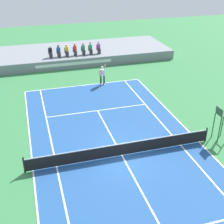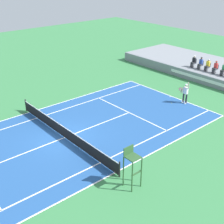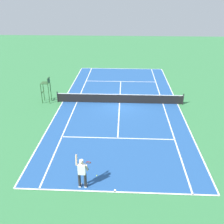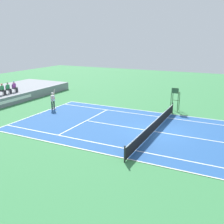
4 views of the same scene
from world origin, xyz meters
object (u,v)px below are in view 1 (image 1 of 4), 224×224
Objects in this scene: spectator_seated_0 at (50,52)px; umpire_chair at (221,119)px; spectator_seated_2 at (67,51)px; spectator_seated_6 at (99,48)px; tennis_player at (102,75)px; spectator_seated_1 at (59,51)px; spectator_seated_4 at (83,49)px; spectator_seated_3 at (75,50)px; spectator_seated_5 at (91,49)px; tennis_ball at (98,89)px.

umpire_chair is (9.25, -18.29, -0.09)m from spectator_seated_0.
spectator_seated_6 is at bearing 0.00° from spectator_seated_2.
tennis_player is 0.85× the size of umpire_chair.
spectator_seated_1 is 2.76m from spectator_seated_4.
spectator_seated_0 is 0.52× the size of umpire_chair.
spectator_seated_6 is 0.61× the size of tennis_player.
spectator_seated_2 is at bearing 108.99° from tennis_player.
spectator_seated_0 is 1.00× the size of spectator_seated_3.
spectator_seated_2 is 19.76m from umpire_chair.
spectator_seated_5 is 0.95m from spectator_seated_6.
umpire_chair is (3.82, -18.29, -0.09)m from spectator_seated_6.
spectator_seated_3 is at bearing 0.00° from spectator_seated_0.
spectator_seated_0 is at bearing 180.00° from spectator_seated_6.
spectator_seated_3 is 7.86m from tennis_ball.
spectator_seated_2 is at bearing 0.00° from spectator_seated_0.
spectator_seated_4 is at bearing 0.00° from spectator_seated_2.
spectator_seated_0 reaches higher than tennis_player.
spectator_seated_0 is at bearing 180.00° from spectator_seated_1.
spectator_seated_1 and spectator_seated_6 have the same top height.
umpire_chair reaches higher than spectator_seated_5.
umpire_chair is at bearing -61.25° from tennis_ball.
spectator_seated_6 is at bearing 78.72° from tennis_player.
spectator_seated_3 is (0.94, 0.00, 0.00)m from spectator_seated_2.
spectator_seated_4 is 0.82m from spectator_seated_5.
umpire_chair is at bearing -75.38° from spectator_seated_5.
spectator_seated_3 is 1.00× the size of spectator_seated_4.
umpire_chair is at bearing -78.19° from spectator_seated_6.
spectator_seated_4 and spectator_seated_6 have the same top height.
spectator_seated_5 is 1.00× the size of spectator_seated_6.
spectator_seated_2 is at bearing 102.13° from tennis_ball.
spectator_seated_6 is at bearing 0.00° from spectator_seated_3.
tennis_player is 1.50m from tennis_ball.
spectator_seated_5 is at bearing 0.00° from spectator_seated_3.
spectator_seated_5 is 18.60× the size of tennis_ball.
spectator_seated_1 is 1.82m from spectator_seated_3.
tennis_ball is 0.03× the size of umpire_chair.
spectator_seated_5 is at bearing 82.11° from tennis_ball.
spectator_seated_0 is 2.72m from spectator_seated_3.
spectator_seated_1 is at bearing 114.55° from umpire_chair.
tennis_player is at bearing 54.52° from tennis_ball.
spectator_seated_6 is (0.95, 0.00, 0.00)m from spectator_seated_5.
spectator_seated_3 is 1.00× the size of spectator_seated_5.
spectator_seated_5 is (0.82, 0.00, 0.00)m from spectator_seated_4.
spectator_seated_6 is 18.60× the size of tennis_ball.
tennis_player reaches higher than tennis_ball.
spectator_seated_6 is at bearing 75.30° from tennis_ball.
spectator_seated_4 is 6.77m from tennis_player.
spectator_seated_2 is at bearing 112.24° from umpire_chair.
umpire_chair reaches higher than spectator_seated_6.
spectator_seated_2 reaches higher than tennis_ball.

